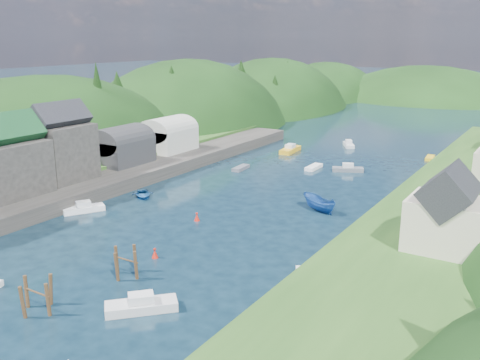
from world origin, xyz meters
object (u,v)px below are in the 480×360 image
Objects in this scene: channel_buoy_near at (155,254)px; piling_cluster_far at (126,265)px; channel_buoy_far at (197,217)px; piling_cluster_near at (37,298)px.

piling_cluster_far is at bearing -83.30° from channel_buoy_near.
channel_buoy_near is 11.99m from channel_buoy_far.
piling_cluster_far reaches higher than channel_buoy_near.
piling_cluster_near is 25.33m from channel_buoy_far.
channel_buoy_far is at bearing 105.27° from channel_buoy_near.
piling_cluster_near is 9.06m from piling_cluster_far.
piling_cluster_far is 16.73m from channel_buoy_far.
channel_buoy_far is (-2.18, 25.23, -0.67)m from piling_cluster_near.
piling_cluster_near reaches higher than piling_cluster_far.
channel_buoy_far is at bearing 102.84° from piling_cluster_far.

